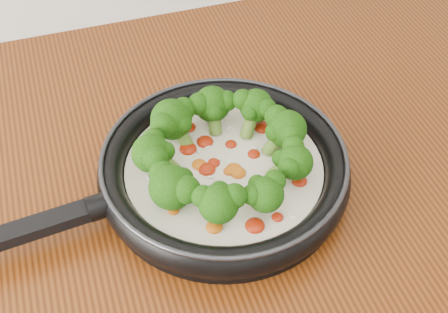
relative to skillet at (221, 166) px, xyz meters
name	(u,v)px	position (x,y,z in m)	size (l,w,h in m)	color
skillet	(221,166)	(0.00, 0.00, 0.00)	(0.50, 0.34, 0.09)	black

